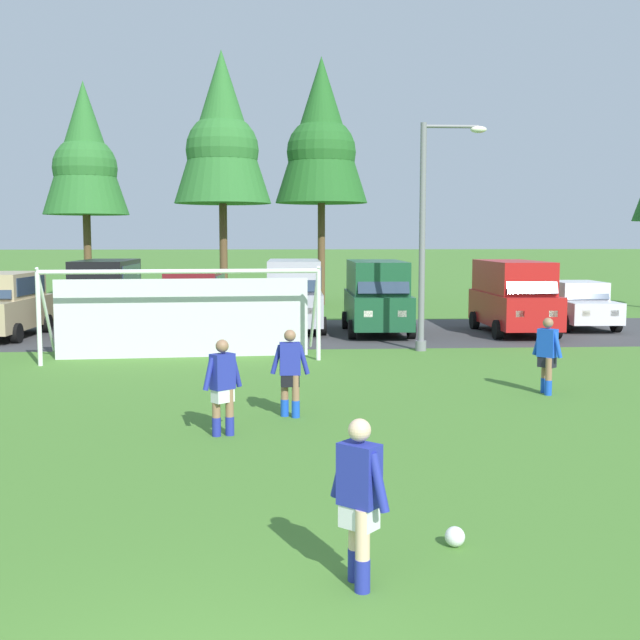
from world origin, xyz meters
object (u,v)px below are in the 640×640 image
Objects in this scene: parked_car_slot_far_left at (4,304)px; parked_car_slot_center_right at (377,295)px; player_striker_near at (547,356)px; parked_car_slot_far_right at (578,304)px; parked_car_slot_left at (106,293)px; parked_car_slot_center_left at (195,301)px; player_midfield_center at (223,388)px; player_winger_right at (359,503)px; parked_car_slot_center at (294,293)px; player_winger_left at (290,373)px; parked_car_slot_right at (514,295)px; soccer_ball at (455,537)px; street_lamp at (429,234)px; soccer_goal at (183,312)px.

parked_car_slot_center_right reaches higher than parked_car_slot_far_left.
player_striker_near is 0.39× the size of parked_car_slot_far_right.
parked_car_slot_center_left is (3.26, -1.07, -0.23)m from parked_car_slot_left.
player_midfield_center is 19.48m from parked_car_slot_far_right.
player_winger_right is at bearing -72.78° from parked_car_slot_left.
parked_car_slot_center reaches higher than parked_car_slot_center_left.
parked_car_slot_right is (8.08, 12.48, 0.52)m from player_winger_left.
soccer_ball is 20.36m from parked_car_slot_center.
player_winger_right is at bearing -74.59° from player_midfield_center.
player_winger_right is at bearing -90.10° from parked_car_slot_center.
parked_car_slot_center_left is at bearing 175.85° from parked_car_slot_right.
player_striker_near and player_winger_right have the same top height.
player_winger_right is (-5.06, -9.13, 0.00)m from player_striker_near.
parked_car_slot_far_left is (-10.84, 18.82, 1.00)m from soccer_ball.
parked_car_slot_center_right is at bearing -21.60° from parked_car_slot_center.
parked_car_slot_center is 0.73× the size of street_lamp.
parked_car_slot_right is at bearing 57.06° from player_winger_left.
parked_car_slot_left is at bearing 110.76° from soccer_ball.
player_midfield_center is 15.97m from parked_car_slot_far_left.
player_winger_right is at bearing -111.06° from parked_car_slot_right.
player_striker_near and player_winger_left have the same top height.
player_striker_near is 10.95m from parked_car_slot_right.
parked_car_slot_center_right is at bearing 72.28° from player_midfield_center.
player_striker_near is at bearing 64.58° from soccer_ball.
player_midfield_center is at bearing -107.72° from parked_car_slot_center_right.
soccer_ball is 0.13× the size of player_striker_near.
parked_car_slot_center_right is at bearing -171.66° from parked_car_slot_far_right.
street_lamp is at bearing -133.56° from parked_car_slot_right.
parked_car_slot_center_right is at bearing 81.83° from player_winger_right.
soccer_goal is 1.14× the size of street_lamp.
soccer_goal is 4.59× the size of player_winger_left.
soccer_goal reaches higher than player_winger_right.
parked_car_slot_left is at bearing 133.25° from player_striker_near.
parked_car_slot_center_right is 1.15× the size of parked_car_slot_far_right.
parked_car_slot_left is at bearing 161.83° from parked_car_slot_center_left.
parked_car_slot_center_right is 0.73× the size of street_lamp.
parked_car_slot_right is (14.32, -1.87, 0.00)m from parked_car_slot_left.
player_midfield_center is 15.37m from parked_car_slot_center.
soccer_goal is (-4.38, 13.76, 1.18)m from soccer_ball.
parked_car_slot_center_left reaches higher than player_winger_left.
parked_car_slot_left is at bearing 178.52° from parked_car_slot_far_right.
parked_car_slot_far_left is at bearing 163.61° from street_lamp.
parked_car_slot_right reaches higher than parked_car_slot_center_left.
soccer_goal is 7.30m from parked_car_slot_center.
player_striker_near is at bearing -46.75° from parked_car_slot_left.
parked_car_slot_center_left is at bearing -169.56° from parked_car_slot_center.
parked_car_slot_right reaches higher than player_midfield_center.
street_lamp reaches higher than parked_car_slot_center_left.
parked_car_slot_far_right is (10.48, 21.19, 0.05)m from player_winger_right.
soccer_ball is 9.13m from player_striker_near.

